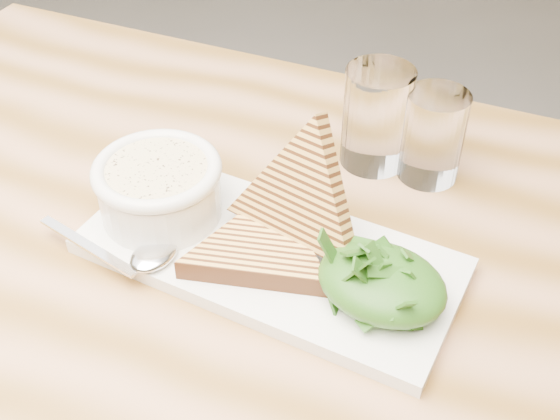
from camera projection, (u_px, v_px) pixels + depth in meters
The scene contains 14 objects.
table_top at pixel (229, 276), 0.69m from camera, with size 1.14×0.76×0.04m, color #AE7A53.
table_leg_bl at pixel (110, 209), 1.36m from camera, with size 0.06×0.06×0.74m, color #AE7A53.
platter at pixel (269, 255), 0.67m from camera, with size 0.36×0.16×0.02m, color white.
soup_bowl at pixel (160, 194), 0.69m from camera, with size 0.12×0.12×0.05m, color white.
soup at pixel (157, 171), 0.67m from camera, with size 0.10×0.10×0.01m, color beige.
bowl_rim at pixel (157, 169), 0.67m from camera, with size 0.13×0.13×0.01m, color white.
sandwich_flat at pixel (260, 249), 0.65m from camera, with size 0.16×0.16×0.02m, color gold, non-canonical shape.
sandwich_lean at pixel (301, 197), 0.64m from camera, with size 0.16×0.16×0.09m, color gold, non-canonical shape.
salad_base at pixel (382, 283), 0.60m from camera, with size 0.11×0.09×0.04m, color #0E3C0D.
arugula_pile at pixel (382, 279), 0.60m from camera, with size 0.11×0.10×0.05m, color #3A671C, non-canonical shape.
spoon_bowl at pixel (154, 255), 0.65m from camera, with size 0.04×0.05×0.01m, color silver.
spoon_handle at pixel (88, 246), 0.66m from camera, with size 0.13×0.01×0.00m, color silver.
glass_near at pixel (377, 117), 0.76m from camera, with size 0.07×0.07×0.11m, color white.
glass_far at pixel (433, 136), 0.74m from camera, with size 0.07×0.07×0.10m, color white.
Camera 1 is at (0.48, -0.14, 1.26)m, focal length 45.00 mm.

